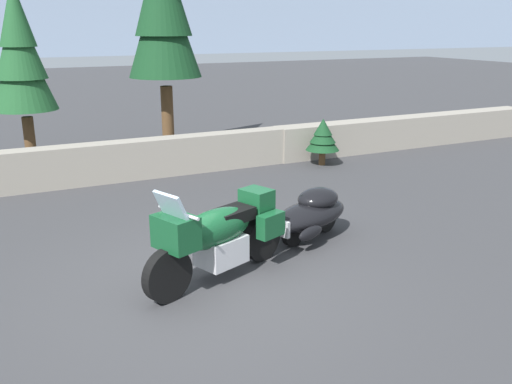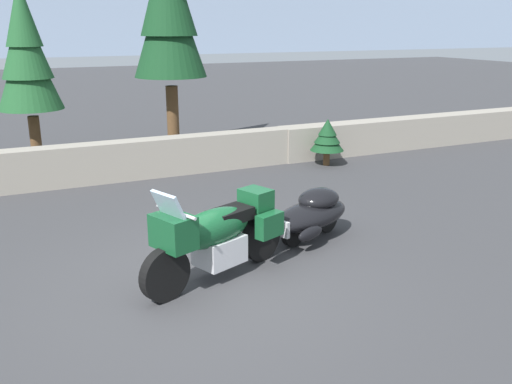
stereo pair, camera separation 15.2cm
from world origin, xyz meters
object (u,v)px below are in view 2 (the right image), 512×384
at_px(pine_tree_tall, 168,2).
at_px(touring_motorcycle, 216,233).
at_px(car_shaped_trailer, 311,213).
at_px(pine_tree_secondary, 26,53).

bearing_deg(pine_tree_tall, touring_motorcycle, -102.58).
relative_size(car_shaped_trailer, pine_tree_secondary, 0.53).
height_order(car_shaped_trailer, pine_tree_tall, pine_tree_tall).
bearing_deg(touring_motorcycle, car_shaped_trailer, 21.47).
height_order(car_shaped_trailer, pine_tree_secondary, pine_tree_secondary).
bearing_deg(pine_tree_secondary, car_shaped_trailer, -62.06).
height_order(touring_motorcycle, pine_tree_tall, pine_tree_tall).
xyz_separation_m(touring_motorcycle, pine_tree_secondary, (-1.64, 7.25, 1.96)).
bearing_deg(touring_motorcycle, pine_tree_secondary, 102.78).
bearing_deg(car_shaped_trailer, pine_tree_tall, 91.41).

